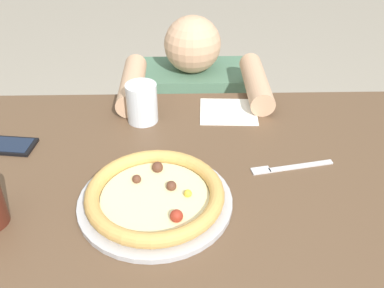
{
  "coord_description": "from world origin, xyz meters",
  "views": [
    {
      "loc": [
        0.0,
        -0.82,
        1.4
      ],
      "look_at": [
        0.02,
        0.07,
        0.78
      ],
      "focal_mm": 41.6,
      "sensor_mm": 36.0,
      "label": 1
    }
  ],
  "objects_px": {
    "fork": "(286,168)",
    "pizza_near": "(153,196)",
    "water_cup_clear": "(140,102)",
    "diner_seated": "(191,145)",
    "cell_phone": "(3,145)"
  },
  "relations": [
    {
      "from": "water_cup_clear",
      "to": "pizza_near",
      "type": "bearing_deg",
      "value": -81.81
    },
    {
      "from": "pizza_near",
      "to": "water_cup_clear",
      "type": "relative_size",
      "value": 3.02
    },
    {
      "from": "fork",
      "to": "cell_phone",
      "type": "xyz_separation_m",
      "value": [
        -0.7,
        0.1,
        0.0
      ]
    },
    {
      "from": "water_cup_clear",
      "to": "fork",
      "type": "relative_size",
      "value": 0.54
    },
    {
      "from": "pizza_near",
      "to": "cell_phone",
      "type": "distance_m",
      "value": 0.45
    },
    {
      "from": "cell_phone",
      "to": "diner_seated",
      "type": "xyz_separation_m",
      "value": [
        0.49,
        0.49,
        -0.35
      ]
    },
    {
      "from": "pizza_near",
      "to": "diner_seated",
      "type": "bearing_deg",
      "value": 82.3
    },
    {
      "from": "fork",
      "to": "diner_seated",
      "type": "relative_size",
      "value": 0.22
    },
    {
      "from": "fork",
      "to": "pizza_near",
      "type": "bearing_deg",
      "value": -159.63
    },
    {
      "from": "water_cup_clear",
      "to": "fork",
      "type": "xyz_separation_m",
      "value": [
        0.36,
        -0.23,
        -0.05
      ]
    },
    {
      "from": "fork",
      "to": "diner_seated",
      "type": "xyz_separation_m",
      "value": [
        -0.21,
        0.6,
        -0.35
      ]
    },
    {
      "from": "cell_phone",
      "to": "diner_seated",
      "type": "relative_size",
      "value": 0.17
    },
    {
      "from": "diner_seated",
      "to": "cell_phone",
      "type": "bearing_deg",
      "value": -134.69
    },
    {
      "from": "water_cup_clear",
      "to": "diner_seated",
      "type": "relative_size",
      "value": 0.12
    },
    {
      "from": "pizza_near",
      "to": "diner_seated",
      "type": "height_order",
      "value": "diner_seated"
    }
  ]
}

